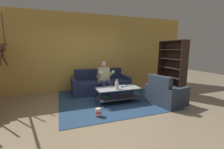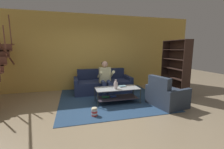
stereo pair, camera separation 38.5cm
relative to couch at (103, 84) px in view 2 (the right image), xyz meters
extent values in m
plane|color=gray|center=(-0.25, -1.82, -0.29)|extent=(16.80, 16.80, 0.00)
cube|color=gold|center=(-0.25, 0.64, 1.16)|extent=(8.40, 0.12, 2.90)
cylinder|color=brown|center=(-2.94, -0.25, 1.52)|extent=(0.04, 0.04, 0.90)
cylinder|color=brown|center=(-2.94, 0.26, 1.91)|extent=(0.04, 0.04, 0.90)
cube|color=navy|center=(0.00, -0.05, -0.06)|extent=(1.82, 0.87, 0.44)
cube|color=#1F2847|center=(0.00, 0.30, 0.35)|extent=(1.82, 0.18, 0.39)
cube|color=navy|center=(-0.97, -0.05, 0.00)|extent=(0.13, 0.87, 0.56)
cube|color=navy|center=(0.97, -0.05, 0.00)|extent=(0.13, 0.87, 0.56)
cylinder|color=navy|center=(-0.10, -0.79, -0.06)|extent=(0.14, 0.14, 0.44)
cylinder|color=navy|center=(0.10, -0.79, -0.06)|extent=(0.14, 0.14, 0.44)
cylinder|color=navy|center=(-0.10, -0.61, 0.20)|extent=(0.14, 0.42, 0.14)
cylinder|color=navy|center=(0.10, -0.61, 0.20)|extent=(0.14, 0.42, 0.14)
cube|color=beige|center=(0.00, -0.40, 0.42)|extent=(0.38, 0.22, 0.53)
cylinder|color=beige|center=(-0.20, -0.58, 0.47)|extent=(0.09, 0.49, 0.31)
cylinder|color=beige|center=(0.20, -0.58, 0.47)|extent=(0.09, 0.49, 0.31)
sphere|color=tan|center=(0.00, -0.40, 0.79)|extent=(0.21, 0.21, 0.21)
ellipsoid|color=black|center=(0.00, -0.38, 0.82)|extent=(0.21, 0.21, 0.13)
cube|color=#B7BDC3|center=(0.19, -1.25, 0.16)|extent=(1.28, 0.56, 0.02)
cube|color=#3D3440|center=(0.19, -1.25, -0.13)|extent=(1.18, 0.52, 0.02)
cylinder|color=#2E352F|center=(-0.44, -1.52, -0.06)|extent=(0.03, 0.03, 0.45)
cylinder|color=#2E352F|center=(0.81, -1.52, -0.06)|extent=(0.03, 0.03, 0.45)
cylinder|color=#2E352F|center=(-0.44, -0.98, -0.06)|extent=(0.03, 0.03, 0.45)
cylinder|color=#2E352F|center=(0.81, -0.98, -0.06)|extent=(0.03, 0.03, 0.45)
cube|color=#2F8950|center=(-0.15, -1.18, -0.11)|extent=(0.23, 0.15, 0.02)
cube|color=#3453B5|center=(0.08, -1.18, -0.10)|extent=(0.19, 0.16, 0.03)
cube|color=navy|center=(0.09, -0.75, -0.28)|extent=(3.18, 3.20, 0.01)
cube|color=slate|center=(0.09, -0.75, -0.28)|extent=(1.75, 1.76, 0.00)
ellipsoid|color=silver|center=(0.11, -1.35, 0.29)|extent=(0.12, 0.12, 0.24)
cylinder|color=silver|center=(0.11, -1.35, 0.41)|extent=(0.05, 0.05, 0.05)
cube|color=silver|center=(0.38, -1.16, 0.18)|extent=(0.24, 0.21, 0.02)
cube|color=#73A0B0|center=(0.38, -1.16, 0.20)|extent=(0.22, 0.19, 0.02)
cube|color=#35231D|center=(2.29, -0.48, 0.65)|extent=(0.30, 0.02, 1.87)
cube|color=#35231D|center=(2.28, -1.61, 0.65)|extent=(0.30, 0.02, 1.87)
cube|color=#35231D|center=(2.42, -1.04, 0.65)|extent=(0.04, 1.15, 1.87)
cube|color=#35231D|center=(2.28, -1.04, -0.28)|extent=(0.32, 1.11, 0.02)
cube|color=#35231D|center=(2.28, -1.04, 0.03)|extent=(0.32, 1.11, 0.02)
cube|color=#35231D|center=(2.28, -1.04, 0.34)|extent=(0.32, 1.11, 0.02)
cube|color=#35231D|center=(2.28, -1.04, 0.65)|extent=(0.32, 1.11, 0.02)
cube|color=#35231D|center=(2.28, -1.04, 0.96)|extent=(0.32, 1.11, 0.02)
cube|color=#35231D|center=(2.28, -1.04, 1.28)|extent=(0.32, 1.11, 0.02)
cube|color=#35231D|center=(2.28, -1.04, 1.58)|extent=(0.32, 1.11, 0.02)
cube|color=#B4BB42|center=(2.28, -0.52, -0.14)|extent=(0.25, 0.05, 0.25)
cube|color=#C43836|center=(2.26, -0.58, -0.14)|extent=(0.21, 0.05, 0.24)
cube|color=gold|center=(2.29, -0.63, -0.18)|extent=(0.27, 0.04, 0.17)
cube|color=orange|center=(2.28, -0.68, -0.16)|extent=(0.24, 0.05, 0.21)
cube|color=teal|center=(2.27, -0.73, -0.18)|extent=(0.23, 0.05, 0.17)
cube|color=#9F6A49|center=(2.29, -0.77, -0.16)|extent=(0.26, 0.04, 0.21)
cube|color=#AAAA42|center=(2.27, -0.82, -0.16)|extent=(0.24, 0.03, 0.21)
cube|color=#799FB6|center=(2.29, -0.86, -0.16)|extent=(0.27, 0.04, 0.21)
cube|color=purple|center=(2.29, -0.91, -0.18)|extent=(0.26, 0.04, 0.18)
cube|color=gold|center=(2.26, -0.96, -0.18)|extent=(0.22, 0.04, 0.17)
cube|color=gold|center=(2.28, -1.01, -0.17)|extent=(0.26, 0.06, 0.20)
cube|color=#2F3A4D|center=(1.49, -1.81, -0.06)|extent=(0.93, 0.87, 0.46)
cube|color=#2F3A4D|center=(1.18, -1.87, 0.37)|extent=(0.30, 0.74, 0.40)
cube|color=#2F3A4D|center=(1.58, -2.21, -0.01)|extent=(0.81, 0.27, 0.56)
cube|color=#2F3A4D|center=(1.41, -1.40, -0.01)|extent=(0.81, 0.27, 0.56)
cylinder|color=red|center=(-0.60, -1.98, -0.26)|extent=(0.14, 0.14, 0.04)
cylinder|color=white|center=(-0.60, -1.98, -0.22)|extent=(0.14, 0.14, 0.04)
cylinder|color=red|center=(-0.60, -1.98, -0.17)|extent=(0.14, 0.14, 0.04)
cylinder|color=white|center=(-0.60, -1.98, -0.13)|extent=(0.14, 0.14, 0.04)
ellipsoid|color=beige|center=(-0.60, -1.98, -0.09)|extent=(0.14, 0.14, 0.05)
camera|label=1|loc=(-1.42, -5.24, 1.31)|focal=24.00mm
camera|label=2|loc=(-1.05, -5.35, 1.31)|focal=24.00mm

